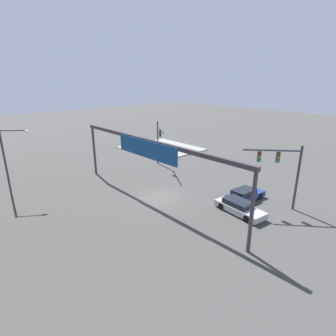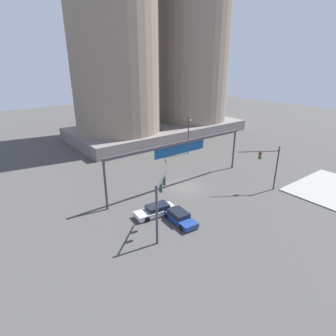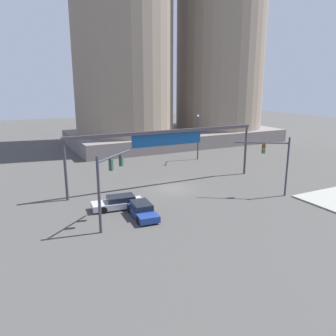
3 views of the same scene
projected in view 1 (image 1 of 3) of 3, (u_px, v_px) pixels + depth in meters
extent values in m
plane|color=#444240|center=(160.00, 198.00, 28.00)|extent=(174.29, 174.29, 0.00)
cube|color=gray|center=(161.00, 148.00, 47.60)|extent=(12.07, 10.85, 0.15)
cylinder|color=#373845|center=(297.00, 179.00, 24.57)|extent=(0.23, 0.23, 6.13)
cylinder|color=#373845|center=(272.00, 150.00, 24.02)|extent=(3.86, 3.48, 0.17)
cube|color=#264433|center=(278.00, 157.00, 24.15)|extent=(0.41, 0.41, 0.95)
cylinder|color=red|center=(279.00, 154.00, 23.91)|extent=(0.19, 0.18, 0.20)
cylinder|color=orange|center=(278.00, 158.00, 24.01)|extent=(0.19, 0.18, 0.20)
cylinder|color=green|center=(278.00, 161.00, 24.10)|extent=(0.19, 0.18, 0.20)
cube|color=#264433|center=(259.00, 157.00, 24.32)|extent=(0.41, 0.41, 0.95)
cylinder|color=red|center=(260.00, 154.00, 24.08)|extent=(0.19, 0.18, 0.20)
cylinder|color=orange|center=(259.00, 157.00, 24.17)|extent=(0.19, 0.18, 0.20)
cylinder|color=green|center=(259.00, 160.00, 24.26)|extent=(0.19, 0.18, 0.20)
cylinder|color=#35353E|center=(158.00, 143.00, 38.32)|extent=(0.19, 0.19, 6.13)
cylinder|color=#35353E|center=(160.00, 129.00, 34.99)|extent=(4.70, 3.06, 0.14)
cube|color=#2F4427|center=(160.00, 133.00, 35.42)|extent=(0.41, 0.39, 0.95)
cylinder|color=red|center=(161.00, 131.00, 35.35)|extent=(0.20, 0.16, 0.20)
cylinder|color=orange|center=(161.00, 133.00, 35.45)|extent=(0.20, 0.16, 0.20)
cylinder|color=green|center=(161.00, 135.00, 35.54)|extent=(0.20, 0.16, 0.20)
cylinder|color=#3E3840|center=(6.00, 165.00, 26.92)|extent=(0.20, 0.20, 7.12)
cylinder|color=#3E3840|center=(12.00, 130.00, 26.02)|extent=(1.44, 2.06, 0.12)
ellipsoid|color=silver|center=(26.00, 131.00, 26.21)|extent=(0.58, 0.67, 0.20)
cylinder|color=#3B363D|center=(252.00, 214.00, 18.30)|extent=(0.28, 0.28, 6.01)
cylinder|color=#3B363D|center=(94.00, 151.00, 34.07)|extent=(0.28, 0.28, 6.01)
cube|color=#3B363D|center=(149.00, 141.00, 25.19)|extent=(22.74, 0.35, 0.35)
cube|color=#154B8A|center=(146.00, 149.00, 25.41)|extent=(8.56, 0.08, 1.64)
cube|color=#B1B1BB|center=(240.00, 209.00, 24.62)|extent=(4.93, 2.30, 0.55)
cube|color=black|center=(238.00, 202.00, 24.68)|extent=(2.64, 1.83, 0.50)
cylinder|color=black|center=(259.00, 214.00, 23.97)|extent=(0.66, 0.29, 0.64)
cylinder|color=black|center=(247.00, 219.00, 23.06)|extent=(0.66, 0.29, 0.64)
cylinder|color=black|center=(233.00, 202.00, 26.25)|extent=(0.66, 0.29, 0.64)
cylinder|color=black|center=(221.00, 206.00, 25.34)|extent=(0.66, 0.29, 0.64)
cube|color=navy|center=(245.00, 196.00, 27.34)|extent=(2.09, 4.58, 0.55)
cube|color=black|center=(244.00, 192.00, 27.02)|extent=(1.70, 2.43, 0.50)
cylinder|color=black|center=(247.00, 191.00, 28.78)|extent=(0.27, 0.66, 0.64)
cylinder|color=black|center=(260.00, 196.00, 27.56)|extent=(0.27, 0.66, 0.64)
cylinder|color=black|center=(230.00, 198.00, 27.19)|extent=(0.27, 0.66, 0.64)
cylinder|color=black|center=(243.00, 203.00, 25.98)|extent=(0.27, 0.66, 0.64)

